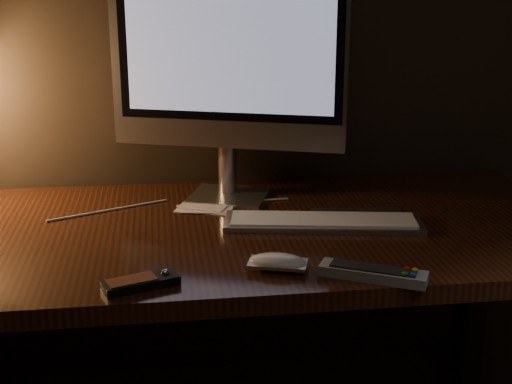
{
  "coord_description": "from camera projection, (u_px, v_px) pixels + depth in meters",
  "views": [
    {
      "loc": [
        -0.17,
        0.33,
        1.3
      ],
      "look_at": [
        0.02,
        1.73,
        0.87
      ],
      "focal_mm": 50.0,
      "sensor_mm": 36.0,
      "label": 1
    }
  ],
  "objects": [
    {
      "name": "tv_remote",
      "position": [
        373.0,
        273.0,
        1.34
      ],
      "size": [
        0.2,
        0.14,
        0.03
      ],
      "rotation": [
        0.0,
        0.0,
        -0.49
      ],
      "color": "gray",
      "rests_on": "desk"
    },
    {
      "name": "mouse",
      "position": [
        278.0,
        264.0,
        1.38
      ],
      "size": [
        0.13,
        0.09,
        0.02
      ],
      "primitive_type": "ellipsoid",
      "rotation": [
        0.0,
        0.0,
        -0.3
      ],
      "color": "white",
      "rests_on": "desk"
    },
    {
      "name": "monitor",
      "position": [
        228.0,
        54.0,
        1.72
      ],
      "size": [
        0.56,
        0.23,
        0.62
      ],
      "rotation": [
        0.0,
        0.0,
        -0.34
      ],
      "color": "silver",
      "rests_on": "desk"
    },
    {
      "name": "media_remote",
      "position": [
        141.0,
        282.0,
        1.31
      ],
      "size": [
        0.15,
        0.09,
        0.03
      ],
      "rotation": [
        0.0,
        0.0,
        0.34
      ],
      "color": "black",
      "rests_on": "desk"
    },
    {
      "name": "keyboard",
      "position": [
        323.0,
        222.0,
        1.63
      ],
      "size": [
        0.47,
        0.2,
        0.02
      ],
      "primitive_type": "cube",
      "rotation": [
        0.0,
        0.0,
        -0.18
      ],
      "color": "silver",
      "rests_on": "desk"
    },
    {
      "name": "papers",
      "position": [
        205.0,
        207.0,
        1.75
      ],
      "size": [
        0.16,
        0.13,
        0.01
      ],
      "primitive_type": "cube",
      "rotation": [
        0.0,
        0.0,
        -0.34
      ],
      "color": "white",
      "rests_on": "desk"
    },
    {
      "name": "desk",
      "position": [
        236.0,
        266.0,
        1.73
      ],
      "size": [
        1.6,
        0.75,
        0.75
      ],
      "color": "#33170B",
      "rests_on": "ground"
    },
    {
      "name": "cable",
      "position": [
        172.0,
        208.0,
        1.75
      ],
      "size": [
        0.58,
        0.13,
        0.01
      ],
      "primitive_type": "cylinder",
      "rotation": [
        0.0,
        1.57,
        0.21
      ],
      "color": "white",
      "rests_on": "desk"
    },
    {
      "name": "mousepad",
      "position": [
        361.0,
        219.0,
        1.67
      ],
      "size": [
        0.23,
        0.19,
        0.0
      ],
      "primitive_type": "cube",
      "rotation": [
        0.0,
        0.0,
        -0.1
      ],
      "color": "black",
      "rests_on": "desk"
    }
  ]
}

